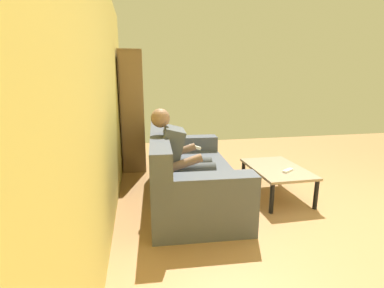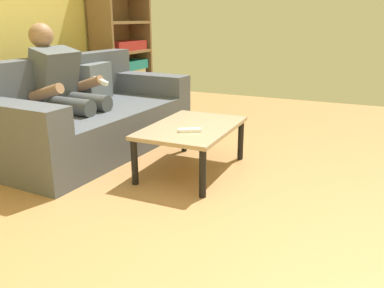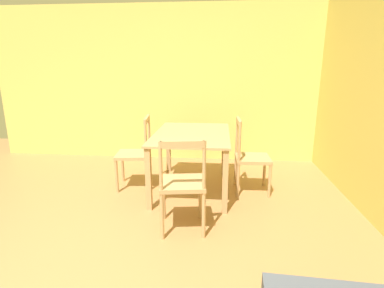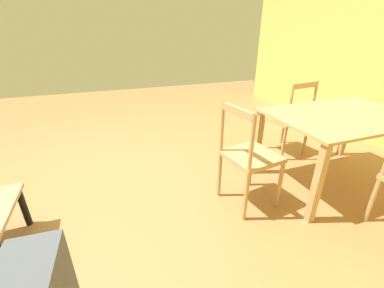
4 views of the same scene
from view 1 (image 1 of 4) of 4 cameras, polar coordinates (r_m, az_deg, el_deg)
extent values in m
cube|color=#DBC660|center=(1.92, -21.62, 6.27)|extent=(6.99, 0.12, 2.52)
cube|color=#474C56|center=(3.48, 0.00, -8.02)|extent=(2.04, 1.10, 0.40)
cube|color=#474C56|center=(3.32, -6.73, -1.45)|extent=(1.99, 0.32, 0.45)
cube|color=#474C56|center=(2.57, 2.61, -8.68)|extent=(0.30, 1.00, 0.21)
cube|color=#474C56|center=(4.22, -1.57, 0.12)|extent=(0.30, 1.00, 0.21)
cube|color=#565F67|center=(3.66, -4.30, -0.74)|extent=(0.41, 0.18, 0.36)
cube|color=#4C5156|center=(3.15, -4.61, -1.50)|extent=(0.42, 0.37, 0.58)
sphere|color=#8C664C|center=(3.07, -6.52, 5.32)|extent=(0.21, 0.21, 0.21)
cylinder|color=#3D4145|center=(3.13, 0.82, -5.27)|extent=(0.18, 0.45, 0.15)
cylinder|color=#8C664C|center=(3.26, 4.69, -9.57)|extent=(0.11, 0.11, 0.40)
cube|color=black|center=(3.34, 6.01, -11.99)|extent=(0.11, 0.25, 0.08)
cylinder|color=#3D4145|center=(3.33, 0.27, -4.08)|extent=(0.18, 0.45, 0.15)
cylinder|color=#8C664C|center=(3.46, 3.91, -8.18)|extent=(0.11, 0.11, 0.40)
cube|color=black|center=(3.54, 5.16, -10.49)|extent=(0.11, 0.25, 0.08)
cylinder|color=#8C664C|center=(2.94, -1.09, -3.83)|extent=(0.11, 0.36, 0.19)
cylinder|color=#8C664C|center=(3.42, -2.04, -1.38)|extent=(0.11, 0.36, 0.19)
cube|color=white|center=(3.43, 0.61, -0.65)|extent=(0.05, 0.16, 0.08)
cube|color=gray|center=(3.65, 17.08, -4.87)|extent=(0.93, 0.62, 0.03)
cylinder|color=black|center=(3.51, 24.14, -9.47)|extent=(0.05, 0.05, 0.35)
cylinder|color=black|center=(4.19, 17.49, -5.28)|extent=(0.05, 0.05, 0.35)
cylinder|color=black|center=(3.24, 16.09, -10.70)|extent=(0.05, 0.05, 0.35)
cylinder|color=black|center=(3.96, 10.51, -5.92)|extent=(0.05, 0.05, 0.35)
cube|color=white|center=(3.53, 19.12, -5.16)|extent=(0.13, 0.17, 0.02)
cube|color=brown|center=(4.36, -12.19, 5.94)|extent=(0.04, 0.36, 1.86)
cube|color=brown|center=(5.24, -12.05, 7.14)|extent=(0.04, 0.36, 1.86)
cube|color=brown|center=(4.81, -14.15, 6.49)|extent=(0.93, 0.02, 1.86)
cube|color=brown|center=(4.98, -11.61, -3.85)|extent=(0.86, 0.36, 0.04)
cube|color=brown|center=(4.89, -11.81, 0.31)|extent=(0.86, 0.36, 0.04)
cube|color=brown|center=(4.82, -12.02, 4.61)|extent=(0.86, 0.36, 0.04)
cube|color=brown|center=(4.78, -12.23, 9.01)|extent=(0.86, 0.36, 0.04)
cube|color=brown|center=(4.77, -12.46, 13.46)|extent=(0.86, 0.36, 0.04)
cube|color=brown|center=(4.79, -12.69, 17.90)|extent=(0.86, 0.36, 0.04)
cube|color=teal|center=(4.95, -11.42, -3.01)|extent=(0.70, 0.29, 0.12)
cube|color=beige|center=(4.84, -11.62, 1.14)|extent=(0.70, 0.31, 0.12)
cube|color=teal|center=(4.87, -11.68, 2.65)|extent=(0.70, 0.29, 0.12)
cube|color=maroon|center=(4.83, -11.82, 5.58)|extent=(0.70, 0.31, 0.12)
camera|label=2|loc=(2.95, 72.76, -1.44)|focal=37.33mm
camera|label=3|loc=(3.63, 9.75, 14.43)|focal=27.96mm
camera|label=4|loc=(1.89, -11.33, 13.20)|focal=23.17mm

